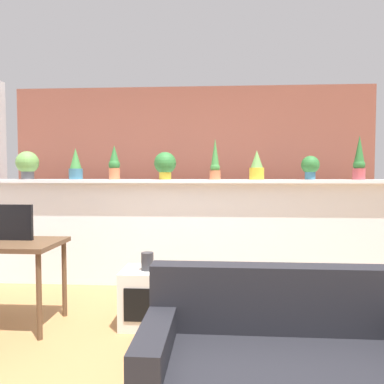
# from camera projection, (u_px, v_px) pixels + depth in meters

# --- Properties ---
(ground_plane) EXTENTS (12.00, 12.00, 0.00)m
(ground_plane) POSITION_uv_depth(u_px,v_px,m) (166.00, 375.00, 2.47)
(ground_plane) COLOR #9E7042
(divider_wall) EXTENTS (4.78, 0.16, 1.24)m
(divider_wall) POSITION_uv_depth(u_px,v_px,m) (188.00, 234.00, 4.43)
(divider_wall) COLOR silver
(divider_wall) RESTS_ON ground
(plant_shelf) EXTENTS (4.78, 0.31, 0.04)m
(plant_shelf) POSITION_uv_depth(u_px,v_px,m) (188.00, 181.00, 4.36)
(plant_shelf) COLOR silver
(plant_shelf) RESTS_ON divider_wall
(brick_wall_behind) EXTENTS (4.78, 0.10, 2.50)m
(brick_wall_behind) POSITION_uv_depth(u_px,v_px,m) (191.00, 181.00, 5.00)
(brick_wall_behind) COLOR brown
(brick_wall_behind) RESTS_ON ground
(potted_plant_0) EXTENTS (0.27, 0.27, 0.34)m
(potted_plant_0) POSITION_uv_depth(u_px,v_px,m) (27.00, 164.00, 4.49)
(potted_plant_0) COLOR #4C4C51
(potted_plant_0) RESTS_ON plant_shelf
(potted_plant_1) EXTENTS (0.16, 0.16, 0.37)m
(potted_plant_1) POSITION_uv_depth(u_px,v_px,m) (76.00, 165.00, 4.41)
(potted_plant_1) COLOR #386B84
(potted_plant_1) RESTS_ON plant_shelf
(potted_plant_2) EXTENTS (0.14, 0.14, 0.41)m
(potted_plant_2) POSITION_uv_depth(u_px,v_px,m) (114.00, 163.00, 4.41)
(potted_plant_2) COLOR #C66B42
(potted_plant_2) RESTS_ON plant_shelf
(potted_plant_3) EXTENTS (0.26, 0.26, 0.32)m
(potted_plant_3) POSITION_uv_depth(u_px,v_px,m) (165.00, 164.00, 4.36)
(potted_plant_3) COLOR gold
(potted_plant_3) RESTS_ON plant_shelf
(potted_plant_4) EXTENTS (0.13, 0.13, 0.48)m
(potted_plant_4) POSITION_uv_depth(u_px,v_px,m) (215.00, 162.00, 4.32)
(potted_plant_4) COLOR #C66B42
(potted_plant_4) RESTS_ON plant_shelf
(potted_plant_5) EXTENTS (0.17, 0.17, 0.34)m
(potted_plant_5) POSITION_uv_depth(u_px,v_px,m) (257.00, 166.00, 4.28)
(potted_plant_5) COLOR gold
(potted_plant_5) RESTS_ON plant_shelf
(potted_plant_6) EXTENTS (0.21, 0.21, 0.28)m
(potted_plant_6) POSITION_uv_depth(u_px,v_px,m) (310.00, 166.00, 4.30)
(potted_plant_6) COLOR #386B84
(potted_plant_6) RESTS_ON plant_shelf
(potted_plant_7) EXTENTS (0.14, 0.14, 0.51)m
(potted_plant_7) POSITION_uv_depth(u_px,v_px,m) (359.00, 160.00, 4.21)
(potted_plant_7) COLOR #B7474C
(potted_plant_7) RESTS_ON plant_shelf
(tv_monitor) EXTENTS (0.51, 0.04, 0.32)m
(tv_monitor) POSITION_uv_depth(u_px,v_px,m) (5.00, 222.00, 3.31)
(tv_monitor) COLOR black
(tv_monitor) RESTS_ON desk
(side_cube_shelf) EXTENTS (0.40, 0.41, 0.50)m
(side_cube_shelf) POSITION_uv_depth(u_px,v_px,m) (145.00, 297.00, 3.27)
(side_cube_shelf) COLOR silver
(side_cube_shelf) RESTS_ON ground
(vase_on_shelf) EXTENTS (0.11, 0.11, 0.16)m
(vase_on_shelf) POSITION_uv_depth(u_px,v_px,m) (147.00, 261.00, 3.23)
(vase_on_shelf) COLOR #2D2D33
(vase_on_shelf) RESTS_ON side_cube_shelf
(couch) EXTENTS (1.57, 0.77, 0.80)m
(couch) POSITION_uv_depth(u_px,v_px,m) (288.00, 373.00, 1.97)
(couch) COLOR black
(couch) RESTS_ON ground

